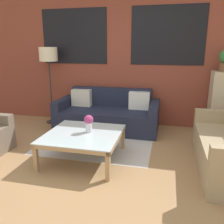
% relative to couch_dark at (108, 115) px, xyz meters
% --- Properties ---
extents(ground_plane, '(16.00, 16.00, 0.00)m').
position_rel_couch_dark_xyz_m(ground_plane, '(0.12, -1.95, -0.28)').
color(ground_plane, '#9E754C').
extents(wall_back_brick, '(8.40, 0.09, 2.80)m').
position_rel_couch_dark_xyz_m(wall_back_brick, '(0.12, 0.49, 1.13)').
color(wall_back_brick, brown).
rests_on(wall_back_brick, ground_plane).
extents(rug, '(1.88, 1.43, 0.00)m').
position_rel_couch_dark_xyz_m(rug, '(-0.00, -0.78, -0.28)').
color(rug, '#BCB7B2').
rests_on(rug, ground_plane).
extents(couch_dark, '(1.98, 0.88, 0.78)m').
position_rel_couch_dark_xyz_m(couch_dark, '(0.00, 0.00, 0.00)').
color(couch_dark, '#1E2338').
rests_on(couch_dark, ground_plane).
extents(coffee_table, '(1.05, 1.05, 0.40)m').
position_rel_couch_dark_xyz_m(coffee_table, '(-0.00, -1.41, 0.07)').
color(coffee_table, silver).
rests_on(coffee_table, ground_plane).
extents(floor_lamp, '(0.37, 0.37, 1.59)m').
position_rel_couch_dark_xyz_m(floor_lamp, '(-1.28, 0.12, 1.10)').
color(floor_lamp, '#2D2D2D').
rests_on(floor_lamp, ground_plane).
extents(drawer_cabinet, '(0.41, 0.42, 1.17)m').
position_rel_couch_dark_xyz_m(drawer_cabinet, '(2.11, 0.21, 0.31)').
color(drawer_cabinet, '#C6B793').
rests_on(drawer_cabinet, ground_plane).
extents(flower_vase, '(0.13, 0.13, 0.26)m').
position_rel_couch_dark_xyz_m(flower_vase, '(0.06, -1.34, 0.27)').
color(flower_vase, silver).
rests_on(flower_vase, coffee_table).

